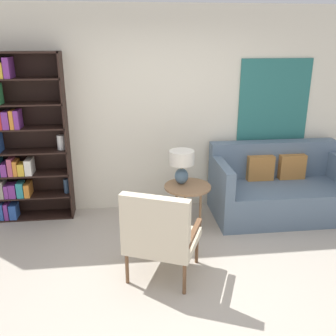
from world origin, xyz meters
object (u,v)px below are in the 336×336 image
at_px(side_table, 188,190).
at_px(table_lamp, 182,162).
at_px(armchair, 159,233).
at_px(bookshelf, 16,141).
at_px(couch, 278,190).

relative_size(side_table, table_lamp, 1.35).
bearing_deg(armchair, bookshelf, 136.16).
bearing_deg(armchair, couch, 36.80).
bearing_deg(table_lamp, armchair, -109.02).
height_order(couch, table_lamp, table_lamp).
distance_m(armchair, table_lamp, 1.23).
bearing_deg(couch, bookshelf, 175.17).
bearing_deg(side_table, bookshelf, 165.15).
xyz_separation_m(bookshelf, table_lamp, (2.05, -0.47, -0.21)).
bearing_deg(armchair, side_table, 66.48).
xyz_separation_m(bookshelf, side_table, (2.12, -0.56, -0.54)).
xyz_separation_m(armchair, couch, (1.75, 1.31, -0.18)).
distance_m(bookshelf, table_lamp, 2.12).
relative_size(couch, side_table, 3.08).
height_order(armchair, side_table, armchair).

